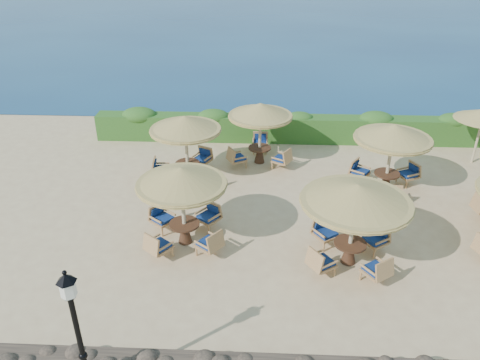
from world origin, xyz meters
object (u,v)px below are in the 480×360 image
at_px(cafe_set_3, 186,135).
at_px(cafe_set_1, 355,208).
at_px(lamp_post, 80,343).
at_px(cafe_set_0, 182,192).
at_px(cafe_set_5, 392,143).
at_px(cafe_set_4, 260,121).

bearing_deg(cafe_set_3, cafe_set_1, -42.54).
relative_size(lamp_post, cafe_set_0, 1.19).
distance_m(lamp_post, cafe_set_1, 7.89).
bearing_deg(cafe_set_1, cafe_set_3, 137.46).
height_order(cafe_set_0, cafe_set_1, same).
xyz_separation_m(lamp_post, cafe_set_1, (6.21, 4.86, 0.36)).
distance_m(cafe_set_0, cafe_set_5, 8.09).
xyz_separation_m(cafe_set_1, cafe_set_5, (2.12, 4.58, 0.01)).
height_order(lamp_post, cafe_set_0, lamp_post).
distance_m(cafe_set_1, cafe_set_5, 5.05).
bearing_deg(cafe_set_5, lamp_post, -131.41).
bearing_deg(cafe_set_0, cafe_set_4, 68.71).
relative_size(cafe_set_1, cafe_set_3, 1.14).
bearing_deg(cafe_set_1, cafe_set_0, 170.93).
height_order(cafe_set_1, cafe_set_4, same).
height_order(cafe_set_1, cafe_set_5, same).
xyz_separation_m(cafe_set_0, cafe_set_3, (-0.53, 4.30, 0.08)).
distance_m(cafe_set_4, cafe_set_5, 5.30).
xyz_separation_m(cafe_set_3, cafe_set_5, (7.68, -0.52, 0.02)).
height_order(cafe_set_3, cafe_set_5, same).
height_order(cafe_set_0, cafe_set_4, same).
bearing_deg(cafe_set_3, cafe_set_0, -82.99).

